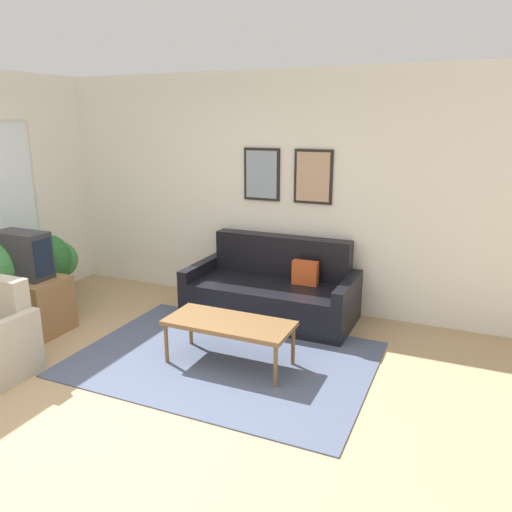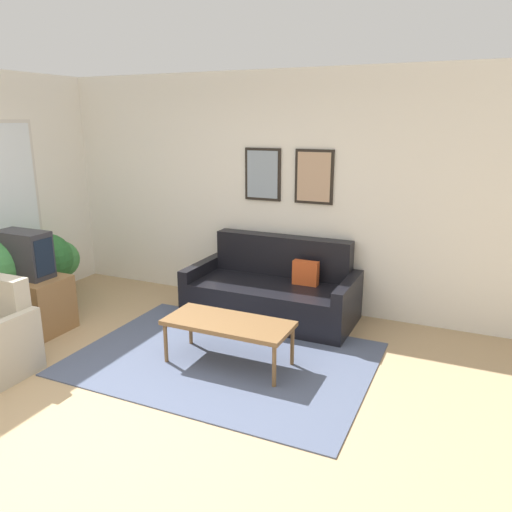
% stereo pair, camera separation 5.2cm
% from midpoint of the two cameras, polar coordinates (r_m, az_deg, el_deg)
% --- Properties ---
extents(ground_plane, '(16.00, 16.00, 0.00)m').
position_cam_midpoint_polar(ground_plane, '(4.15, -17.57, -16.89)').
color(ground_plane, tan).
extents(area_rug, '(2.69, 1.91, 0.01)m').
position_cam_midpoint_polar(area_rug, '(4.76, -4.00, -11.63)').
color(area_rug, '#4C5670').
rests_on(area_rug, ground_plane).
extents(wall_back, '(8.00, 0.09, 2.70)m').
position_cam_midpoint_polar(wall_back, '(5.96, -0.56, 7.52)').
color(wall_back, white).
rests_on(wall_back, ground_plane).
extents(couch, '(1.86, 0.90, 0.88)m').
position_cam_midpoint_polar(couch, '(5.62, 1.65, -4.08)').
color(couch, black).
rests_on(couch, ground_plane).
extents(coffee_table, '(1.15, 0.51, 0.42)m').
position_cam_midpoint_polar(coffee_table, '(4.51, -3.43, -7.88)').
color(coffee_table, brown).
rests_on(coffee_table, ground_plane).
extents(tv_stand, '(0.82, 0.51, 0.58)m').
position_cam_midpoint_polar(tv_stand, '(5.81, -24.77, -4.96)').
color(tv_stand, olive).
rests_on(tv_stand, ground_plane).
extents(tv, '(0.58, 0.28, 0.48)m').
position_cam_midpoint_polar(tv, '(5.65, -25.35, 0.11)').
color(tv, '#2D2D33').
rests_on(tv, tv_stand).
extents(potted_plant_by_window, '(0.46, 0.46, 0.71)m').
position_cam_midpoint_polar(potted_plant_by_window, '(6.67, -21.81, -0.68)').
color(potted_plant_by_window, slate).
rests_on(potted_plant_by_window, ground_plane).
extents(potted_plant_small, '(0.60, 0.60, 0.89)m').
position_cam_midpoint_polar(potted_plant_small, '(6.33, -23.17, -0.55)').
color(potted_plant_small, slate).
rests_on(potted_plant_small, ground_plane).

